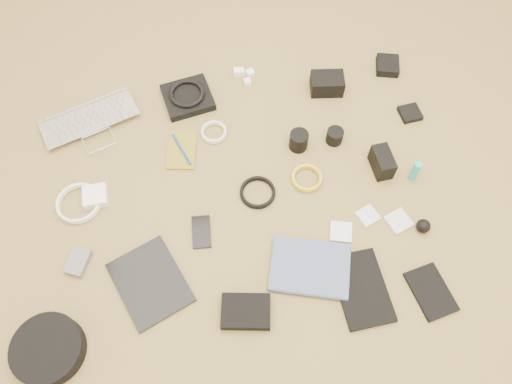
{
  "coord_description": "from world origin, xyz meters",
  "views": [
    {
      "loc": [
        -0.05,
        -0.8,
        1.52
      ],
      "look_at": [
        0.05,
        -0.01,
        0.02
      ],
      "focal_mm": 35.0,
      "sensor_mm": 36.0,
      "label": 1
    }
  ],
  "objects": [
    {
      "name": "laptop",
      "position": [
        -0.5,
        0.33,
        0.01
      ],
      "size": [
        0.42,
        0.35,
        0.03
      ],
      "primitive_type": "imported",
      "rotation": [
        0.0,
        0.0,
        0.35
      ],
      "color": "silver",
      "rests_on": "ground"
    },
    {
      "name": "headphone_pouch",
      "position": [
        -0.15,
        0.43,
        0.02
      ],
      "size": [
        0.21,
        0.2,
        0.03
      ],
      "primitive_type": "cube",
      "rotation": [
        0.0,
        0.0,
        0.21
      ],
      "color": "black",
      "rests_on": "ground"
    },
    {
      "name": "headphones",
      "position": [
        -0.15,
        0.43,
        0.04
      ],
      "size": [
        0.17,
        0.17,
        0.02
      ],
      "primitive_type": "torus",
      "rotation": [
        0.0,
        0.0,
        0.38
      ],
      "color": "black",
      "rests_on": "headphone_pouch"
    },
    {
      "name": "charger_a",
      "position": [
        0.07,
        0.53,
        0.01
      ],
      "size": [
        0.03,
        0.03,
        0.03
      ],
      "primitive_type": "cube",
      "rotation": [
        0.0,
        0.0,
        0.13
      ],
      "color": "white",
      "rests_on": "ground"
    },
    {
      "name": "charger_b",
      "position": [
        0.05,
        0.53,
        0.01
      ],
      "size": [
        0.03,
        0.03,
        0.03
      ],
      "primitive_type": "cube",
      "rotation": [
        0.0,
        0.0,
        -0.18
      ],
      "color": "white",
      "rests_on": "ground"
    },
    {
      "name": "charger_c",
      "position": [
        0.1,
        0.52,
        0.01
      ],
      "size": [
        0.04,
        0.04,
        0.03
      ],
      "primitive_type": "cube",
      "rotation": [
        0.0,
        0.0,
        0.33
      ],
      "color": "white",
      "rests_on": "ground"
    },
    {
      "name": "charger_d",
      "position": [
        0.09,
        0.48,
        0.01
      ],
      "size": [
        0.03,
        0.03,
        0.02
      ],
      "primitive_type": "cube",
      "rotation": [
        0.0,
        0.0,
        0.15
      ],
      "color": "white",
      "rests_on": "ground"
    },
    {
      "name": "dslr_camera",
      "position": [
        0.38,
        0.41,
        0.04
      ],
      "size": [
        0.13,
        0.1,
        0.07
      ],
      "primitive_type": "cube",
      "rotation": [
        0.0,
        0.0,
        -0.1
      ],
      "color": "black",
      "rests_on": "ground"
    },
    {
      "name": "lens_pouch",
      "position": [
        0.65,
        0.48,
        0.02
      ],
      "size": [
        0.1,
        0.11,
        0.03
      ],
      "primitive_type": "cube",
      "rotation": [
        0.0,
        0.0,
        -0.23
      ],
      "color": "black",
      "rests_on": "ground"
    },
    {
      "name": "notebook_olive",
      "position": [
        -0.19,
        0.2,
        0.0
      ],
      "size": [
        0.12,
        0.17,
        0.01
      ],
      "primitive_type": "cube",
      "rotation": [
        0.0,
        0.0,
        -0.15
      ],
      "color": "olive",
      "rests_on": "ground"
    },
    {
      "name": "pen_blue",
      "position": [
        -0.19,
        0.2,
        0.01
      ],
      "size": [
        0.06,
        0.14,
        0.01
      ],
      "primitive_type": "cylinder",
      "rotation": [
        1.57,
        0.0,
        0.39
      ],
      "color": "#123698",
      "rests_on": "notebook_olive"
    },
    {
      "name": "cable_white_a",
      "position": [
        -0.06,
        0.26,
        0.01
      ],
      "size": [
        0.11,
        0.11,
        0.01
      ],
      "primitive_type": "torus",
      "rotation": [
        0.0,
        0.0,
        -0.2
      ],
      "color": "white",
      "rests_on": "ground"
    },
    {
      "name": "lens_a",
      "position": [
        0.23,
        0.17,
        0.04
      ],
      "size": [
        0.08,
        0.08,
        0.07
      ],
      "primitive_type": "cylinder",
      "rotation": [
        0.0,
        0.0,
        -0.17
      ],
      "color": "black",
      "rests_on": "ground"
    },
    {
      "name": "lens_b",
      "position": [
        0.37,
        0.17,
        0.03
      ],
      "size": [
        0.06,
        0.06,
        0.06
      ],
      "primitive_type": "cylinder",
      "rotation": [
        0.0,
        0.0,
        -0.08
      ],
      "color": "black",
      "rests_on": "ground"
    },
    {
      "name": "card_reader",
      "position": [
        0.67,
        0.25,
        0.01
      ],
      "size": [
        0.08,
        0.08,
        0.02
      ],
      "primitive_type": "cube",
      "rotation": [
        0.0,
        0.0,
        0.12
      ],
      "color": "black",
      "rests_on": "ground"
    },
    {
      "name": "power_brick",
      "position": [
        -0.49,
        0.05,
        0.02
      ],
      "size": [
        0.08,
        0.08,
        0.03
      ],
      "primitive_type": "cube",
      "rotation": [
        0.0,
        0.0,
        0.05
      ],
      "color": "white",
      "rests_on": "ground"
    },
    {
      "name": "cable_white_b",
      "position": [
        -0.55,
        0.03,
        0.01
      ],
      "size": [
        0.16,
        0.16,
        0.01
      ],
      "primitive_type": "torus",
      "rotation": [
        0.0,
        0.0,
        -0.07
      ],
      "color": "white",
      "rests_on": "ground"
    },
    {
      "name": "cable_black",
      "position": [
        0.06,
        -0.01,
        0.01
      ],
      "size": [
        0.14,
        0.14,
        0.01
      ],
      "primitive_type": "torus",
      "rotation": [
        0.0,
        0.0,
        0.17
      ],
      "color": "black",
      "rests_on": "ground"
    },
    {
      "name": "cable_yellow",
      "position": [
        0.24,
        0.02,
        0.01
      ],
      "size": [
        0.13,
        0.13,
        0.01
      ],
      "primitive_type": "torus",
      "rotation": [
        0.0,
        0.0,
        0.21
      ],
      "color": "gold",
      "rests_on": "ground"
    },
    {
      "name": "flash",
      "position": [
        0.5,
        0.04,
        0.04
      ],
      "size": [
        0.07,
        0.11,
        0.08
      ],
      "primitive_type": "cube",
      "rotation": [
        0.0,
        0.0,
        0.1
      ],
      "color": "black",
      "rests_on": "ground"
    },
    {
      "name": "lens_cleaner",
      "position": [
        0.6,
        -0.02,
        0.05
      ],
      "size": [
        0.03,
        0.03,
        0.09
      ],
      "primitive_type": "cylinder",
      "rotation": [
        0.0,
        0.0,
        -0.16
      ],
      "color": "#1BB1A2",
      "rests_on": "ground"
    },
    {
      "name": "battery_charger",
      "position": [
        -0.54,
        -0.18,
        0.01
      ],
      "size": [
        0.09,
        0.11,
        0.03
      ],
      "primitive_type": "cube",
      "rotation": [
        0.0,
        0.0,
        -0.38
      ],
      "color": "slate",
      "rests_on": "ground"
    },
    {
      "name": "tablet",
      "position": [
        -0.32,
        -0.28,
        0.01
      ],
      "size": [
        0.28,
        0.31,
        0.01
      ],
      "primitive_type": "cube",
      "rotation": [
        0.0,
        0.0,
        0.41
      ],
      "color": "black",
      "rests_on": "ground"
    },
    {
      "name": "phone",
      "position": [
        -0.14,
        -0.13,
        0.0
      ],
      "size": [
        0.07,
        0.12,
        0.01
      ],
      "primitive_type": "cube",
      "rotation": [
        0.0,
        0.0,
        -0.04
      ],
      "color": "black",
      "rests_on": "ground"
    },
    {
      "name": "filter_case_left",
      "position": [
        0.31,
        -0.19,
        0.0
      ],
      "size": [
        0.09,
        0.09,
        0.01
      ],
      "primitive_type": "cube",
      "rotation": [
        0.0,
        0.0,
        -0.25
      ],
      "color": "silver",
      "rests_on": "ground"
    },
    {
      "name": "filter_case_mid",
      "position": [
        0.41,
        -0.14,
        0.0
      ],
      "size": [
        0.08,
        0.08,
        0.01
      ],
      "primitive_type": "cube",
      "rotation": [
        0.0,
        0.0,
        0.42
      ],
      "color": "silver",
      "rests_on": "ground"
    },
    {
      "name": "filter_case_right",
      "position": [
        0.51,
        -0.18,
        0.01
      ],
      "size": [
        0.1,
        0.1,
        0.01
      ],
      "primitive_type": "cube",
      "rotation": [
        0.0,
        0.0,
        0.38
      ],
      "color": "silver",
      "rests_on": "ground"
    },
    {
      "name": "air_blower",
      "position": [
        0.58,
        -0.21,
        0.02
      ],
      "size": [
        0.06,
        0.06,
        0.05
      ],
      "primitive_type": "sphere",
      "rotation": [
        0.0,
        0.0,
        -0.41
      ],
      "color": "black",
      "rests_on": "ground"
    },
    {
      "name": "headphone_case",
      "position": [
        -0.61,
        -0.45,
        0.03
      ],
      "size": [
        0.27,
        0.27,
        0.06
      ],
      "primitive_type": "cylinder",
      "rotation": [
        0.0,
        0.0,
        -0.37
      ],
      "color": "black",
      "rests_on": "ground"
    },
    {
      "name": "drive_case",
      "position": [
        -0.03,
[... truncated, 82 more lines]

